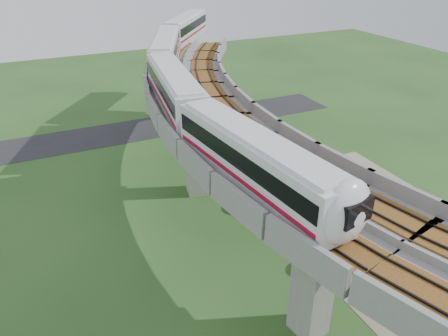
% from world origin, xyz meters
% --- Properties ---
extents(ground, '(160.00, 160.00, 0.00)m').
position_xyz_m(ground, '(0.00, 0.00, 0.00)').
color(ground, '#274C1E').
rests_on(ground, ground).
extents(dirt_lot, '(18.00, 26.00, 0.04)m').
position_xyz_m(dirt_lot, '(14.00, -2.00, 0.02)').
color(dirt_lot, gray).
rests_on(dirt_lot, ground).
extents(asphalt_road, '(60.00, 8.00, 0.03)m').
position_xyz_m(asphalt_road, '(0.00, 30.00, 0.01)').
color(asphalt_road, '#232326').
rests_on(asphalt_road, ground).
extents(viaduct, '(19.58, 73.98, 11.40)m').
position_xyz_m(viaduct, '(3.84, 0.00, 9.05)').
color(viaduct, '#99968E').
rests_on(viaduct, ground).
extents(metro_train, '(19.75, 59.32, 3.64)m').
position_xyz_m(metro_train, '(2.24, 14.92, 12.31)').
color(metro_train, silver).
rests_on(metro_train, ground).
extents(fence, '(3.87, 38.73, 1.50)m').
position_xyz_m(fence, '(9.75, 0.00, 0.75)').
color(fence, '#2D382D').
rests_on(fence, ground).
extents(tree_0, '(1.97, 1.97, 2.36)m').
position_xyz_m(tree_0, '(11.83, 22.46, 1.52)').
color(tree_0, '#382314').
rests_on(tree_0, ground).
extents(tree_1, '(3.13, 3.13, 4.05)m').
position_xyz_m(tree_1, '(8.27, 12.04, 2.71)').
color(tree_1, '#382314').
rests_on(tree_1, ground).
extents(tree_2, '(2.97, 2.97, 3.69)m').
position_xyz_m(tree_2, '(6.86, 4.17, 2.42)').
color(tree_2, '#382314').
rests_on(tree_2, ground).
extents(tree_3, '(2.81, 2.81, 3.51)m').
position_xyz_m(tree_3, '(7.55, -6.46, 2.31)').
color(tree_3, '#382314').
rests_on(tree_3, ground).
extents(car_white, '(1.70, 3.24, 1.05)m').
position_xyz_m(car_white, '(11.37, -11.03, 0.57)').
color(car_white, white).
rests_on(car_white, dirt_lot).
extents(car_red, '(3.51, 3.29, 1.18)m').
position_xyz_m(car_red, '(15.05, -5.94, 0.63)').
color(car_red, '#B01710').
rests_on(car_red, dirt_lot).
extents(car_dark, '(3.98, 2.17, 1.09)m').
position_xyz_m(car_dark, '(11.15, 5.61, 0.59)').
color(car_dark, black).
rests_on(car_dark, dirt_lot).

